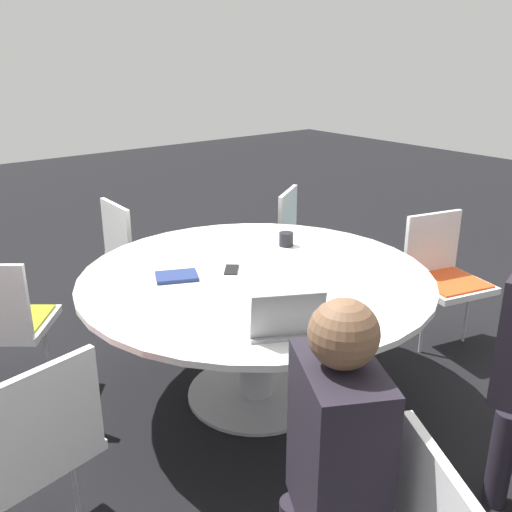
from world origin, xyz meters
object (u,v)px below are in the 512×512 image
Objects in this scene: chair_3 at (304,237)px; laptop at (284,322)px; chair_2 at (443,270)px; cell_phone at (231,270)px; person_0 at (332,455)px; coffee_cup at (286,239)px; chair_5 at (2,317)px; chair_4 at (135,249)px; chair_6 at (31,441)px; spiral_notebook at (177,276)px.

laptop reaches higher than chair_3.
chair_2 is 5.66× the size of cell_phone.
coffee_cup is at bearing -8.47° from person_0.
chair_3 and chair_5 have the same top height.
chair_4 is 5.66× the size of cell_phone.
chair_4 is 1.97m from laptop.
chair_3 and chair_4 have the same top height.
chair_3 is (1.05, 0.23, 0.00)m from chair_2.
chair_2 is 2.61m from chair_6.
person_0 reaches higher than cell_phone.
chair_4 is at bearing 22.27° from coffee_cup.
laptop is at bearing 138.26° from coffee_cup.
laptop reaches higher than chair_2.
spiral_notebook is 0.78m from coffee_cup.
chair_3 is 1.56m from spiral_notebook.
cell_phone is at bearing -0.27° from chair_4.
coffee_cup is 0.51m from cell_phone.
cell_phone is at bearing 103.80° from coffee_cup.
laptop is 0.76m from cell_phone.
chair_4 is (1.60, 1.34, 0.00)m from chair_2.
person_0 is at bearing 167.08° from spiral_notebook.
chair_4 is 2.64m from person_0.
chair_2 reaches higher than coffee_cup.
chair_2 is at bearing -140.03° from laptop.
chair_6 reaches higher than spiral_notebook.
chair_2 is 2.61m from chair_5.
chair_6 is 0.71× the size of person_0.
person_0 is 14.11× the size of coffee_cup.
chair_2 is 1.00× the size of chair_6.
person_0 is 3.19× the size of laptop.
chair_3 is 1.00× the size of chair_4.
chair_6 is at bearing 13.41° from laptop.
spiral_notebook is (1.43, -0.33, 0.04)m from person_0.
chair_4 reaches higher than cell_phone.
laptop is at bearing -26.54° from chair_6.
spiral_notebook is at bearing 73.14° from cell_phone.
chair_2 is 0.71× the size of person_0.
cell_phone is (0.39, 1.38, 0.22)m from chair_2.
person_0 reaches higher than chair_6.
chair_2 is 1.06m from coffee_cup.
coffee_cup is at bearing -15.44° from chair_2.
chair_5 is 1.59m from laptop.
coffee_cup is at bearing 24.09° from chair_4.
laptop is (-1.37, -0.76, 0.27)m from chair_5.
chair_6 is at bearing -7.98° from chair_3.
chair_2 and chair_4 have the same top height.
chair_5 is at bearing 51.98° from spiral_notebook.
chair_4 is 10.02× the size of coffee_cup.
chair_2 and chair_6 have the same top height.
chair_5 is (-0.56, 1.06, 0.00)m from chair_4.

